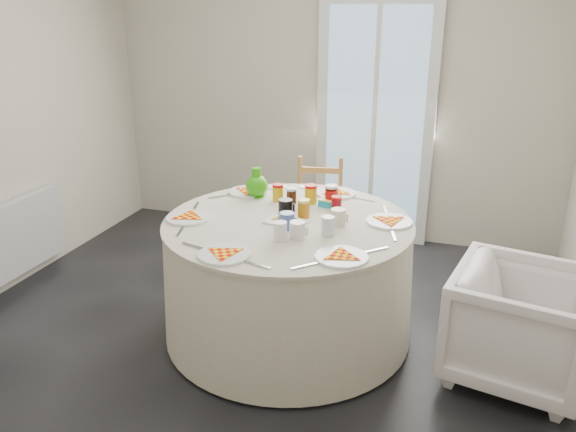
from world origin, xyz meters
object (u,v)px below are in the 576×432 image
(green_pitcher, at_px, (257,182))
(radiator, at_px, (14,239))
(armchair, at_px, (521,316))
(table, at_px, (288,279))
(wooden_chair, at_px, (318,208))

(green_pitcher, bearing_deg, radiator, -152.98)
(armchair, bearing_deg, table, 99.03)
(radiator, height_order, table, table)
(table, relative_size, armchair, 2.15)
(wooden_chair, height_order, green_pitcher, green_pitcher)
(wooden_chair, distance_m, armchair, 1.85)
(radiator, relative_size, table, 0.64)
(wooden_chair, xyz_separation_m, green_pitcher, (-0.25, -0.70, 0.40))
(radiator, bearing_deg, green_pitcher, 12.17)
(wooden_chair, bearing_deg, armchair, -46.66)
(table, distance_m, armchair, 1.37)
(armchair, bearing_deg, green_pitcher, 87.36)
(table, height_order, wooden_chair, wooden_chair)
(wooden_chair, height_order, armchair, wooden_chair)
(table, bearing_deg, wooden_chair, 94.96)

